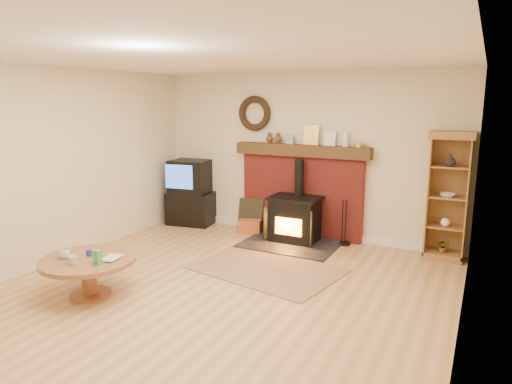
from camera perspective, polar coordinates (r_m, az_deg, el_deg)
The scene contains 11 objects.
ground at distance 5.26m, azimuth -5.46°, elevation -12.90°, with size 5.50×5.50×0.00m, color #AB8347.
room_shell at distance 4.91m, azimuth -5.42°, elevation 6.16°, with size 5.02×5.52×2.61m.
chimney_breast at distance 7.31m, azimuth 5.68°, elevation 0.62°, with size 2.20×0.22×1.78m.
wood_stove at distance 7.04m, azimuth 4.79°, elevation -3.58°, with size 1.40×1.00×1.27m.
area_rug at distance 6.01m, azimuth 1.35°, elevation -9.59°, with size 1.82×1.25×0.01m, color brown.
tv_unit at distance 8.13m, azimuth -8.17°, elevation -0.19°, with size 0.85×0.65×1.14m.
curio_cabinet at distance 6.72m, azimuth 22.86°, elevation -0.46°, with size 0.57×0.41×1.76m.
firelog_box at distance 7.55m, azimuth -0.75°, elevation -4.36°, with size 0.36×0.22×0.22m, color orange.
leaning_painting at distance 7.67m, azimuth -0.68°, elevation -2.88°, with size 0.45×0.03×0.54m, color black.
fire_tools at distance 7.08m, azimuth 11.01°, elevation -5.69°, with size 0.16×0.16×0.70m.
coffee_table at distance 5.46m, azimuth -20.26°, elevation -8.59°, with size 1.04×1.04×0.60m.
Camera 1 is at (2.60, -4.03, 2.16)m, focal length 32.00 mm.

